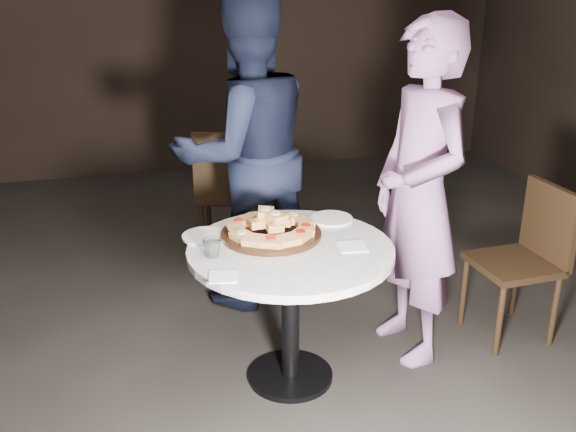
{
  "coord_description": "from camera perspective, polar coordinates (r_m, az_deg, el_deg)",
  "views": [
    {
      "loc": [
        -0.58,
        -2.7,
        1.89
      ],
      "look_at": [
        0.06,
        -0.06,
        0.84
      ],
      "focal_mm": 40.0,
      "sensor_mm": 36.0,
      "label": 1
    }
  ],
  "objects": [
    {
      "name": "napkin_far",
      "position": [
        2.92,
        5.73,
        -2.72
      ],
      "size": [
        0.14,
        0.14,
        0.01
      ],
      "primitive_type": "cube",
      "rotation": [
        0.0,
        0.0,
        -0.09
      ],
      "color": "white",
      "rests_on": "table"
    },
    {
      "name": "floor",
      "position": [
        3.35,
        -1.23,
        -13.19
      ],
      "size": [
        7.0,
        7.0,
        0.0
      ],
      "primitive_type": "plane",
      "color": "black",
      "rests_on": "ground"
    },
    {
      "name": "diner_navy",
      "position": [
        3.66,
        -3.78,
        5.51
      ],
      "size": [
        1.01,
        0.86,
        1.8
      ],
      "primitive_type": "imported",
      "rotation": [
        0.0,
        0.0,
        3.37
      ],
      "color": "black",
      "rests_on": "ground"
    },
    {
      "name": "chair_right",
      "position": [
        3.64,
        20.58,
        -2.94
      ],
      "size": [
        0.44,
        0.42,
        0.84
      ],
      "rotation": [
        0.0,
        0.0,
        -1.5
      ],
      "color": "black",
      "rests_on": "ground"
    },
    {
      "name": "plate_right",
      "position": [
        3.22,
        3.88,
        -0.23
      ],
      "size": [
        0.28,
        0.28,
        0.01
      ],
      "primitive_type": "cylinder",
      "rotation": [
        0.0,
        0.0,
        -0.43
      ],
      "color": "white",
      "rests_on": "table"
    },
    {
      "name": "diner_teal",
      "position": [
        3.18,
        11.59,
        1.81
      ],
      "size": [
        0.48,
        0.67,
        1.71
      ],
      "primitive_type": "imported",
      "rotation": [
        0.0,
        0.0,
        -1.45
      ],
      "color": "#865F96",
      "rests_on": "ground"
    },
    {
      "name": "serving_board",
      "position": [
        3.02,
        -1.51,
        -1.6
      ],
      "size": [
        0.59,
        0.59,
        0.02
      ],
      "primitive_type": "cylinder",
      "rotation": [
        0.0,
        0.0,
        -0.3
      ],
      "color": "black",
      "rests_on": "table"
    },
    {
      "name": "focaccia_pile",
      "position": [
        3.01,
        -1.47,
        -0.82
      ],
      "size": [
        0.42,
        0.42,
        0.11
      ],
      "rotation": [
        0.0,
        0.0,
        -0.33
      ],
      "color": "tan",
      "rests_on": "serving_board"
    },
    {
      "name": "napkin_near",
      "position": [
        2.65,
        -5.78,
        -5.39
      ],
      "size": [
        0.13,
        0.13,
        0.01
      ],
      "primitive_type": "cube",
      "rotation": [
        0.0,
        0.0,
        -0.15
      ],
      "color": "white",
      "rests_on": "table"
    },
    {
      "name": "table",
      "position": [
        2.97,
        0.23,
        -5.05
      ],
      "size": [
        1.04,
        1.04,
        0.71
      ],
      "rotation": [
        0.0,
        0.0,
        0.11
      ],
      "color": "black",
      "rests_on": "ground"
    },
    {
      "name": "chair_far",
      "position": [
        4.24,
        -5.17,
        2.59
      ],
      "size": [
        0.53,
        0.55,
        0.94
      ],
      "rotation": [
        0.0,
        0.0,
        2.9
      ],
      "color": "black",
      "rests_on": "ground"
    },
    {
      "name": "water_glass",
      "position": [
        2.82,
        -6.72,
        -2.84
      ],
      "size": [
        0.11,
        0.11,
        0.08
      ],
      "primitive_type": "imported",
      "rotation": [
        0.0,
        0.0,
        0.29
      ],
      "color": "silver",
      "rests_on": "table"
    },
    {
      "name": "plate_left",
      "position": [
        3.03,
        -7.38,
        -1.77
      ],
      "size": [
        0.26,
        0.26,
        0.01
      ],
      "primitive_type": "cylinder",
      "rotation": [
        0.0,
        0.0,
        0.24
      ],
      "color": "white",
      "rests_on": "table"
    }
  ]
}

